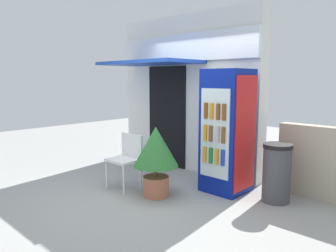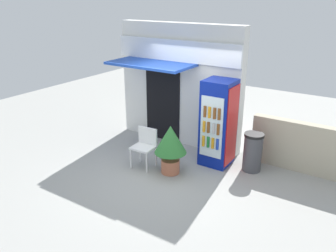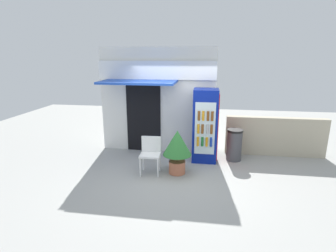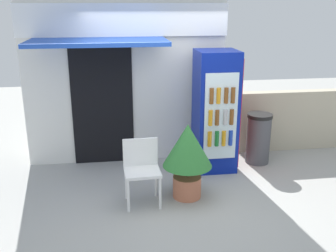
{
  "view_description": "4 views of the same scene",
  "coord_description": "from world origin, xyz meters",
  "px_view_note": "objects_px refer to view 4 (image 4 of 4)",
  "views": [
    {
      "loc": [
        3.61,
        -3.42,
        1.78
      ],
      "look_at": [
        0.04,
        0.3,
        1.03
      ],
      "focal_mm": 34.83,
      "sensor_mm": 36.0,
      "label": 1
    },
    {
      "loc": [
        3.68,
        -5.61,
        3.59
      ],
      "look_at": [
        -0.19,
        0.37,
        0.85
      ],
      "focal_mm": 36.6,
      "sensor_mm": 36.0,
      "label": 2
    },
    {
      "loc": [
        0.82,
        -5.97,
        2.77
      ],
      "look_at": [
        -0.14,
        0.46,
        1.02
      ],
      "focal_mm": 28.32,
      "sensor_mm": 36.0,
      "label": 3
    },
    {
      "loc": [
        -0.8,
        -4.92,
        2.63
      ],
      "look_at": [
        -0.05,
        0.29,
        0.94
      ],
      "focal_mm": 41.41,
      "sensor_mm": 36.0,
      "label": 4
    }
  ],
  "objects_px": {
    "drink_cooler": "(216,111)",
    "plastic_chair": "(141,166)",
    "trash_bin": "(258,138)",
    "potted_plant_near_shop": "(188,152)"
  },
  "relations": [
    {
      "from": "plastic_chair",
      "to": "trash_bin",
      "type": "distance_m",
      "value": 2.34
    },
    {
      "from": "plastic_chair",
      "to": "trash_bin",
      "type": "height_order",
      "value": "plastic_chair"
    },
    {
      "from": "plastic_chair",
      "to": "drink_cooler",
      "type": "bearing_deg",
      "value": 37.68
    },
    {
      "from": "potted_plant_near_shop",
      "to": "plastic_chair",
      "type": "bearing_deg",
      "value": -176.4
    },
    {
      "from": "drink_cooler",
      "to": "trash_bin",
      "type": "xyz_separation_m",
      "value": [
        0.79,
        0.11,
        -0.53
      ]
    },
    {
      "from": "drink_cooler",
      "to": "plastic_chair",
      "type": "height_order",
      "value": "drink_cooler"
    },
    {
      "from": "plastic_chair",
      "to": "trash_bin",
      "type": "relative_size",
      "value": 1.02
    },
    {
      "from": "plastic_chair",
      "to": "potted_plant_near_shop",
      "type": "height_order",
      "value": "potted_plant_near_shop"
    },
    {
      "from": "drink_cooler",
      "to": "potted_plant_near_shop",
      "type": "height_order",
      "value": "drink_cooler"
    },
    {
      "from": "plastic_chair",
      "to": "trash_bin",
      "type": "xyz_separation_m",
      "value": [
        2.06,
        1.09,
        -0.1
      ]
    }
  ]
}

